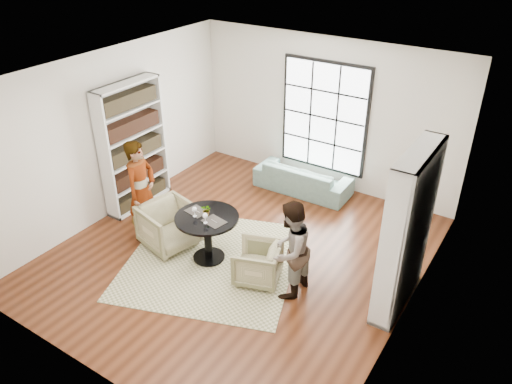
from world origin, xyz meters
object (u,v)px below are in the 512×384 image
Objects in this scene: pedestal_table at (207,229)px; flower_centerpiece at (207,210)px; sofa at (303,178)px; armchair_left at (169,226)px; wine_glass_right at (205,216)px; person_right at (290,250)px; person_left at (141,190)px; wine_glass_left at (194,210)px; armchair_right at (257,263)px.

pedestal_table is 0.32m from flower_centerpiece.
armchair_left is at bearing 70.19° from sofa.
pedestal_table is at bearing -71.91° from armchair_left.
wine_glass_right is (0.88, -0.10, 0.55)m from armchair_left.
sofa is at bearing -153.96° from person_right.
person_left is 1.17m from wine_glass_left.
person_left reaches higher than flower_centerpiece.
person_right reaches higher than armchair_left.
wine_glass_right is at bearing -82.30° from armchair_left.
flower_centerpiece reaches higher than armchair_left.
person_left is 2.84m from person_right.
sofa is at bearing 175.76° from armchair_right.
armchair_left is 0.47× the size of person_left.
person_right is 1.53m from flower_centerpiece.
wine_glass_left is (-0.37, -2.94, 0.65)m from sofa.
person_right is 1.43m from wine_glass_right.
armchair_left is at bearing -87.40° from person_right.
pedestal_table is 0.99m from armchair_right.
flower_centerpiece is (-0.02, 0.03, 0.32)m from pedestal_table.
wine_glass_left is 0.97× the size of wine_glass_right.
person_right is 9.00× the size of wine_glass_left.
armchair_left is (-1.00, -2.89, 0.10)m from sofa.
pedestal_table is 5.34× the size of flower_centerpiece.
armchair_left is 4.94× the size of wine_glass_left.
pedestal_table is 1.37m from person_left.
pedestal_table is 5.93× the size of wine_glass_left.
wine_glass_left is at bearing -137.58° from flower_centerpiece.
person_left is (-1.33, -0.05, 0.31)m from pedestal_table.
person_right reaches higher than armchair_right.
person_left reaches higher than pedestal_table.
sofa is 11.31× the size of wine_glass_left.
armchair_right is 1.14m from flower_centerpiece.
wine_glass_right reaches higher than armchair_left.
armchair_left is at bearing 176.19° from wine_glass_left.
person_right is (1.29, -2.86, 0.49)m from sofa.
wine_glass_left is (1.17, -0.04, 0.04)m from person_left.
person_left is 10.13× the size of wine_glass_right.
wine_glass_left is (-0.16, -0.09, 0.35)m from pedestal_table.
wine_glass_right is 0.93× the size of flower_centerpiece.
armchair_left is at bearing -176.24° from pedestal_table.
armchair_right is 1.28m from wine_glass_left.
wine_glass_left is at bearing -101.33° from person_left.
person_right is at bearing -74.81° from armchair_left.
wine_glass_left reaches higher than armchair_left.
pedestal_table is 5.74× the size of wine_glass_right.
pedestal_table is at bearing -97.09° from person_left.
person_left is at bearing 104.32° from armchair_left.
wine_glass_left is at bearing -79.49° from armchair_left.
pedestal_table is at bearing 30.10° from wine_glass_left.
armchair_right is at bearing 103.75° from sofa.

